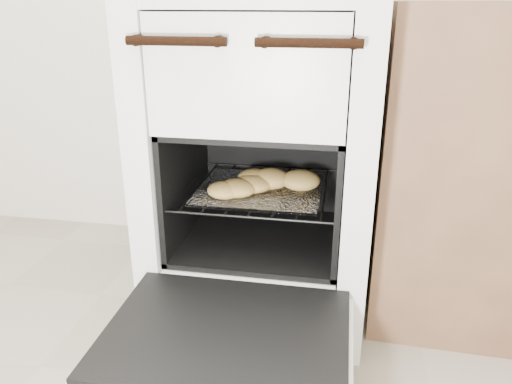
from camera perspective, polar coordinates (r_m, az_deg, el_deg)
stove at (r=1.49m, az=1.02°, el=3.88°), size 0.61×0.68×0.94m
oven_door at (r=1.15m, az=-3.39°, el=-16.22°), size 0.55×0.43×0.04m
oven_rack at (r=1.45m, az=0.57°, el=0.34°), size 0.45×0.43×0.01m
foil_sheet at (r=1.43m, az=0.44°, el=0.28°), size 0.35×0.31×0.01m
baked_rolls at (r=1.41m, az=0.64°, el=1.13°), size 0.34×0.24×0.05m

